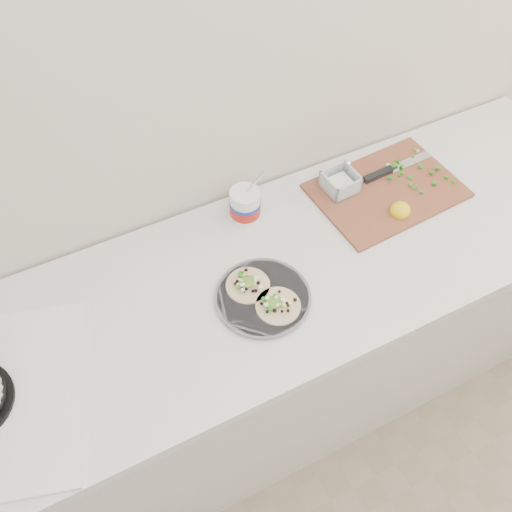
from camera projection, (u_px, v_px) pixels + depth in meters
name	position (u px, v px, depth m)	size (l,w,h in m)	color
counter	(250.00, 354.00, 1.96)	(2.44, 0.66, 0.90)	silver
taco_plate	(263.00, 295.00, 1.55)	(0.26, 0.26, 0.04)	#5B5C63
tub	(246.00, 203.00, 1.69)	(0.09, 0.09, 0.21)	white
cutboard	(383.00, 187.00, 1.80)	(0.47, 0.34, 0.07)	brown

